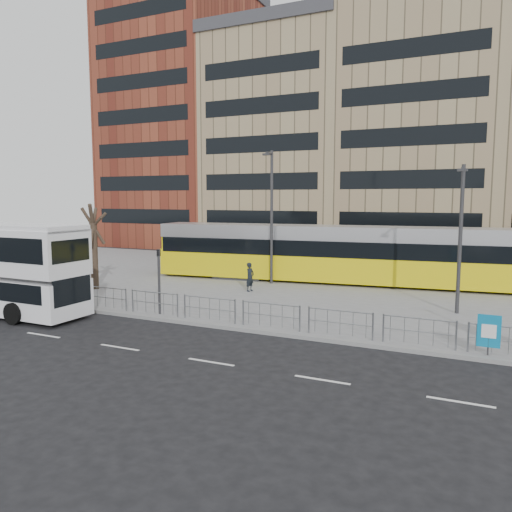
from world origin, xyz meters
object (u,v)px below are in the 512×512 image
at_px(lamp_post_east, 460,232).
at_px(tram, 392,256).
at_px(pedestrian, 250,277).
at_px(bare_tree, 92,202).
at_px(ad_panel, 489,332).
at_px(lamp_post_west, 271,212).
at_px(traffic_light_west, 159,273).

bearing_deg(lamp_post_east, tram, 122.75).
relative_size(pedestrian, bare_tree, 0.24).
relative_size(ad_panel, lamp_post_west, 0.17).
xyz_separation_m(pedestrian, lamp_post_west, (0.04, 3.04, 3.74)).
relative_size(lamp_post_west, bare_tree, 1.18).
height_order(tram, ad_panel, tram).
relative_size(lamp_post_east, bare_tree, 0.98).
xyz_separation_m(ad_panel, pedestrian, (-12.81, 7.29, 0.01)).
bearing_deg(traffic_light_west, bare_tree, 138.79).
height_order(tram, lamp_post_east, lamp_post_east).
distance_m(ad_panel, bare_tree, 22.50).
distance_m(ad_panel, traffic_light_west, 14.23).
xyz_separation_m(pedestrian, lamp_post_east, (11.43, -0.93, 3.03)).
bearing_deg(traffic_light_west, lamp_post_east, 11.06).
xyz_separation_m(tram, traffic_light_west, (-8.59, -12.65, 0.13)).
distance_m(traffic_light_west, lamp_post_east, 14.31).
height_order(lamp_post_west, lamp_post_east, lamp_post_west).
distance_m(tram, bare_tree, 18.69).
bearing_deg(lamp_post_west, pedestrian, -90.76).
bearing_deg(traffic_light_west, tram, 41.37).
relative_size(ad_panel, bare_tree, 0.20).
bearing_deg(traffic_light_west, lamp_post_west, 67.57).
bearing_deg(pedestrian, tram, -41.75).
distance_m(pedestrian, lamp_post_east, 11.86).
height_order(tram, pedestrian, tram).
distance_m(lamp_post_west, lamp_post_east, 12.08).
relative_size(traffic_light_west, bare_tree, 0.43).
relative_size(traffic_light_west, lamp_post_east, 0.44).
height_order(ad_panel, lamp_post_west, lamp_post_west).
xyz_separation_m(traffic_light_west, bare_tree, (-7.51, 3.79, 3.27)).
bearing_deg(lamp_post_west, tram, 19.72).
relative_size(traffic_light_west, lamp_post_west, 0.37).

